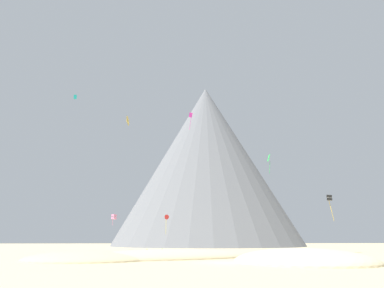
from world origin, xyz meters
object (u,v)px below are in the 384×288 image
object	(u,v)px
kite_black_low	(329,198)
bush_ridge_crest	(162,251)
kite_pink_low	(114,217)
bush_near_left	(298,254)
kite_green_mid	(269,160)
kite_teal_high	(75,97)
kite_red_low	(167,218)
kite_magenta_high	(191,117)
bush_low_patch	(147,252)
kite_gold_high	(127,121)
rock_massif	(203,172)

from	to	relation	value
kite_black_low	bush_ridge_crest	bearing A→B (deg)	118.35
kite_pink_low	bush_ridge_crest	bearing A→B (deg)	154.09
bush_ridge_crest	bush_near_left	bearing A→B (deg)	-39.30
bush_near_left	kite_green_mid	distance (m)	28.47
kite_teal_high	kite_red_low	xyz separation A→B (m)	(19.87, 23.21, -23.10)
kite_magenta_high	kite_teal_high	bearing A→B (deg)	-106.16
bush_low_patch	kite_magenta_high	bearing A→B (deg)	71.83
bush_low_patch	kite_gold_high	bearing A→B (deg)	117.09
bush_low_patch	kite_magenta_high	xyz separation A→B (m)	(9.24, 28.14, 33.56)
bush_low_patch	kite_teal_high	xyz separation A→B (m)	(-16.45, 10.58, 30.56)
kite_teal_high	kite_gold_high	world-z (taller)	kite_teal_high
kite_red_low	kite_gold_high	bearing A→B (deg)	46.29
bush_near_left	kite_teal_high	distance (m)	52.00
bush_ridge_crest	kite_teal_high	bearing A→B (deg)	166.67
kite_pink_low	kite_red_low	world-z (taller)	kite_red_low
bush_ridge_crest	kite_red_low	xyz separation A→B (m)	(1.02, 27.67, 7.50)
kite_black_low	rock_massif	bearing A→B (deg)	37.18
rock_massif	kite_pink_low	xyz separation A→B (m)	(-28.95, -48.94, -22.05)
kite_pink_low	kite_red_low	size ratio (longest dim) A/B	0.56
kite_green_mid	kite_gold_high	size ratio (longest dim) A/B	1.92
bush_low_patch	bush_ridge_crest	world-z (taller)	bush_low_patch
bush_near_left	kite_red_low	size ratio (longest dim) A/B	0.32
kite_gold_high	kite_black_low	size ratio (longest dim) A/B	0.43
rock_massif	bush_low_patch	bearing A→B (deg)	-103.18
kite_green_mid	kite_gold_high	distance (m)	31.19
kite_teal_high	kite_gold_high	xyz separation A→B (m)	(10.95, 0.17, -4.90)
bush_ridge_crest	kite_magenta_high	size ratio (longest dim) A/B	0.39
kite_pink_low	kite_gold_high	world-z (taller)	kite_gold_high
bush_ridge_crest	kite_green_mid	size ratio (longest dim) A/B	0.46
bush_ridge_crest	kite_red_low	size ratio (longest dim) A/B	0.39
rock_massif	kite_green_mid	world-z (taller)	rock_massif
kite_red_low	bush_ridge_crest	bearing A→B (deg)	65.34
kite_black_low	bush_low_patch	bearing A→B (deg)	127.85
bush_low_patch	kite_gold_high	xyz separation A→B (m)	(-5.50, 10.76, 25.66)
bush_near_left	kite_teal_high	xyz separation A→B (m)	(-37.24, 19.52, 30.59)
rock_massif	kite_magenta_high	xyz separation A→B (m)	(-9.78, -53.08, 4.06)
bush_low_patch	rock_massif	bearing A→B (deg)	76.82
bush_ridge_crest	kite_red_low	world-z (taller)	kite_red_low
rock_massif	kite_pink_low	distance (m)	60.98
bush_low_patch	kite_black_low	size ratio (longest dim) A/B	0.47
kite_gold_high	kite_magenta_high	world-z (taller)	kite_magenta_high
bush_ridge_crest	kite_pink_low	size ratio (longest dim) A/B	0.70
bush_low_patch	bush_near_left	size ratio (longest dim) A/B	1.50
kite_green_mid	kite_magenta_high	world-z (taller)	kite_magenta_high
kite_pink_low	kite_gold_high	distance (m)	28.54
bush_low_patch	kite_red_low	bearing A→B (deg)	84.23
rock_massif	kite_black_low	distance (m)	77.34
kite_teal_high	rock_massif	bearing A→B (deg)	103.18
kite_gold_high	kite_red_low	bearing A→B (deg)	167.29
rock_massif	kite_teal_high	bearing A→B (deg)	-116.67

